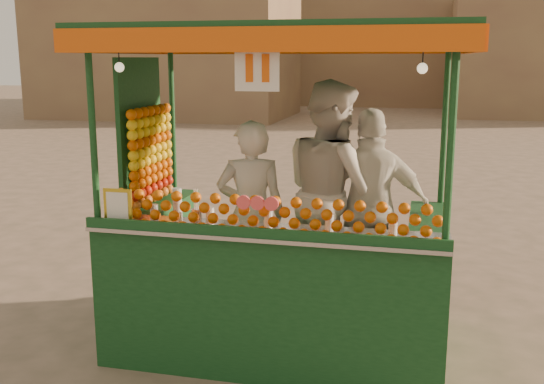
% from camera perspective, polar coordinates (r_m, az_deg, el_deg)
% --- Properties ---
extents(ground, '(90.00, 90.00, 0.00)m').
position_cam_1_polar(ground, '(5.85, -2.10, -12.16)').
color(ground, brown).
rests_on(ground, ground).
extents(building_left, '(10.00, 6.00, 6.00)m').
position_cam_1_polar(building_left, '(27.23, -9.31, 13.11)').
color(building_left, '#8B734F').
rests_on(building_left, ground).
extents(building_center, '(14.00, 7.00, 7.00)m').
position_cam_1_polar(building_center, '(35.32, 8.12, 13.67)').
color(building_center, '#8B734F').
rests_on(building_center, ground).
extents(juice_cart, '(2.90, 1.88, 2.63)m').
position_cam_1_polar(juice_cart, '(5.21, -0.09, -5.12)').
color(juice_cart, '#103A17').
rests_on(juice_cart, ground).
extents(vendor_left, '(0.66, 0.51, 1.59)m').
position_cam_1_polar(vendor_left, '(5.32, -1.89, -2.05)').
color(vendor_left, beige).
rests_on(vendor_left, ground).
extents(vendor_middle, '(1.13, 1.18, 1.92)m').
position_cam_1_polar(vendor_middle, '(5.41, 5.37, -0.09)').
color(vendor_middle, beige).
rests_on(vendor_middle, ground).
extents(vendor_right, '(1.06, 0.62, 1.69)m').
position_cam_1_polar(vendor_right, '(5.37, 8.91, -1.53)').
color(vendor_right, silver).
rests_on(vendor_right, ground).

